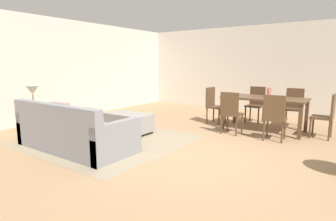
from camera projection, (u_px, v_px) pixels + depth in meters
ground_plane at (192, 154)px, 4.67m from camera, size 10.80×10.80×0.00m
wall_back at (274, 69)px, 8.48m from camera, size 9.00×0.12×2.70m
wall_left at (57, 70)px, 7.39m from camera, size 0.12×11.00×2.70m
area_rug at (106, 139)px, 5.53m from camera, size 3.00×2.80×0.01m
couch at (73, 133)px, 4.89m from camera, size 2.23×0.99×0.86m
ottoman_table at (129, 122)px, 6.03m from camera, size 1.01×0.56×0.44m
side_table at (35, 116)px, 5.74m from camera, size 0.40×0.40×0.54m
table_lamp at (32, 91)px, 5.65m from camera, size 0.26×0.26×0.52m
dining_table at (264, 101)px, 6.22m from camera, size 1.79×0.89×0.76m
dining_chair_near_left at (231, 111)px, 5.88m from camera, size 0.40×0.40×0.92m
dining_chair_near_right at (275, 115)px, 5.36m from camera, size 0.43×0.43×0.92m
dining_chair_far_left at (256, 102)px, 7.15m from camera, size 0.42×0.42×0.92m
dining_chair_far_right at (294, 105)px, 6.66m from camera, size 0.41×0.41×0.92m
dining_chair_head_east at (327, 114)px, 5.53m from camera, size 0.41×0.41×0.92m
dining_chair_head_west at (214, 103)px, 6.96m from camera, size 0.42×0.42×0.92m
vase_centerpiece at (269, 93)px, 6.17m from camera, size 0.09×0.09×0.22m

